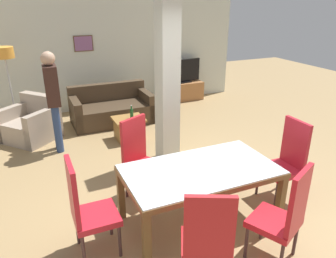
{
  "coord_description": "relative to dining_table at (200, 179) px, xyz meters",
  "views": [
    {
      "loc": [
        -1.72,
        -2.93,
        2.61
      ],
      "look_at": [
        0.0,
        0.95,
        0.89
      ],
      "focal_mm": 35.0,
      "sensor_mm": 36.0,
      "label": 1
    }
  ],
  "objects": [
    {
      "name": "dining_chair_head_left",
      "position": [
        -1.35,
        0.0,
        -0.01
      ],
      "size": [
        0.46,
        0.46,
        1.12
      ],
      "rotation": [
        0.0,
        0.0,
        -1.57
      ],
      "color": "red",
      "rests_on": "ground_plane"
    },
    {
      "name": "divider_pillar",
      "position": [
        0.33,
        1.72,
        0.75
      ],
      "size": [
        0.3,
        0.35,
        2.7
      ],
      "color": "silver",
      "rests_on": "ground_plane"
    },
    {
      "name": "back_wall",
      "position": [
        -0.0,
        4.98,
        0.75
      ],
      "size": [
        7.2,
        0.09,
        2.7
      ],
      "color": "silver",
      "rests_on": "ground_plane"
    },
    {
      "name": "sofa",
      "position": [
        -0.07,
        3.86,
        -0.32
      ],
      "size": [
        1.73,
        0.94,
        0.8
      ],
      "rotation": [
        0.0,
        0.0,
        3.14
      ],
      "color": "#443423",
      "rests_on": "ground_plane"
    },
    {
      "name": "dining_chair_far_left",
      "position": [
        -0.45,
        0.87,
        -0.01
      ],
      "size": [
        0.62,
        0.62,
        1.12
      ],
      "rotation": [
        0.0,
        0.0,
        -2.66
      ],
      "color": "red",
      "rests_on": "ground_plane"
    },
    {
      "name": "standing_person",
      "position": [
        -1.33,
        2.83,
        0.43
      ],
      "size": [
        0.23,
        0.39,
        1.78
      ],
      "rotation": [
        0.0,
        0.0,
        -1.61
      ],
      "color": "navy",
      "rests_on": "ground_plane"
    },
    {
      "name": "dining_table",
      "position": [
        0.0,
        0.0,
        0.0
      ],
      "size": [
        1.81,
        1.01,
        0.74
      ],
      "color": "brown",
      "rests_on": "ground_plane"
    },
    {
      "name": "tv_screen",
      "position": [
        2.13,
        4.7,
        0.18
      ],
      "size": [
        0.94,
        0.24,
        0.61
      ],
      "rotation": [
        0.0,
        0.0,
        3.26
      ],
      "color": "black",
      "rests_on": "tv_stand"
    },
    {
      "name": "bottle",
      "position": [
        0.05,
        2.77,
        -0.07
      ],
      "size": [
        0.06,
        0.06,
        0.26
      ],
      "color": "#194C23",
      "rests_on": "coffee_table"
    },
    {
      "name": "ground_plane",
      "position": [
        0.0,
        0.0,
        -0.6
      ],
      "size": [
        18.0,
        18.0,
        0.0
      ],
      "primitive_type": "plane",
      "color": "#9F8153"
    },
    {
      "name": "armchair",
      "position": [
        -1.75,
        3.57,
        -0.31
      ],
      "size": [
        1.22,
        1.22,
        0.83
      ],
      "rotation": [
        0.0,
        0.0,
        2.29
      ],
      "color": "tan",
      "rests_on": "ground_plane"
    },
    {
      "name": "dining_chair_near_right",
      "position": [
        0.45,
        -0.92,
        -0.01
      ],
      "size": [
        0.61,
        0.61,
        1.12
      ],
      "rotation": [
        0.0,
        0.0,
        0.45
      ],
      "color": "red",
      "rests_on": "ground_plane"
    },
    {
      "name": "dining_chair_near_left",
      "position": [
        -0.45,
        -0.93,
        -0.01
      ],
      "size": [
        0.61,
        0.61,
        1.12
      ],
      "rotation": [
        0.0,
        0.0,
        -0.45
      ],
      "color": "red",
      "rests_on": "ground_plane"
    },
    {
      "name": "dining_chair_head_right",
      "position": [
        1.32,
        0.0,
        -0.01
      ],
      "size": [
        0.46,
        0.46,
        1.12
      ],
      "rotation": [
        0.0,
        0.0,
        1.57
      ],
      "color": "#B71D2C",
      "rests_on": "ground_plane"
    },
    {
      "name": "tv_stand",
      "position": [
        2.13,
        4.7,
        -0.36
      ],
      "size": [
        1.03,
        0.4,
        0.48
      ],
      "color": "#A86C3C",
      "rests_on": "ground_plane"
    },
    {
      "name": "coffee_table",
      "position": [
        -0.02,
        2.79,
        -0.38
      ],
      "size": [
        0.59,
        0.52,
        0.43
      ],
      "color": "#9F6F36",
      "rests_on": "ground_plane"
    },
    {
      "name": "floor_lamp",
      "position": [
        -2.03,
        4.36,
        0.83
      ],
      "size": [
        0.37,
        0.37,
        1.69
      ],
      "color": "#B7B7BC",
      "rests_on": "ground_plane"
    }
  ]
}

